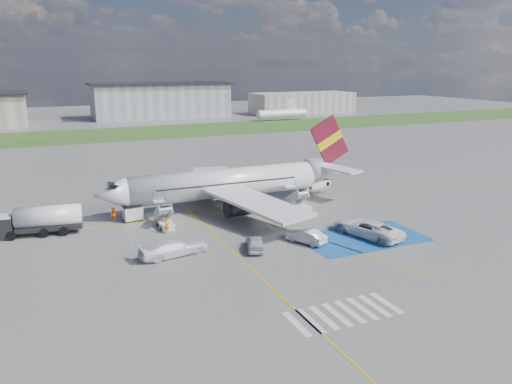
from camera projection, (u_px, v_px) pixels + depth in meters
ground at (268, 239)px, 56.01m from camera, size 400.00×400.00×0.00m
grass_strip at (125, 134)px, 140.19m from camera, size 400.00×30.00×0.01m
taxiway_line_main at (230, 211)px, 66.64m from camera, size 120.00×0.20×0.01m
taxiway_line_cross at (264, 281)px, 45.20m from camera, size 0.20×60.00×0.01m
taxiway_line_diag at (230, 211)px, 66.64m from camera, size 20.71×56.45×0.01m
staging_box at (363, 238)px, 56.37m from camera, size 14.00×8.00×0.01m
crosswalk at (343, 313)px, 39.36m from camera, size 9.00×4.00×0.01m
terminal_centre at (161, 101)px, 181.95m from camera, size 48.00×18.00×12.00m
terminal_east at (302, 103)px, 197.71m from camera, size 40.00×16.00×8.00m
airliner at (234, 182)px, 68.16m from camera, size 36.81×32.95×11.92m
airstairs_fwd at (165, 222)px, 59.86m from camera, size 1.90×5.20×3.60m
airstairs_aft at (301, 205)px, 67.08m from camera, size 1.90×5.20×3.60m
fuel_tanker at (38, 223)px, 57.07m from camera, size 10.03×3.88×3.34m
gpu_cart at (133, 214)px, 62.29m from camera, size 2.43×1.73×1.89m
belt_loader at (316, 184)px, 79.85m from camera, size 5.80×3.18×1.67m
car_silver_a at (255, 243)px, 52.60m from camera, size 3.09×4.78×1.51m
car_silver_b at (306, 236)px, 54.65m from camera, size 3.53×4.86×1.53m
van_white_a at (367, 225)px, 56.73m from camera, size 4.80×7.28×2.51m
van_white_b at (174, 246)px, 50.92m from camera, size 5.82×3.11×2.17m
crew_fwd at (167, 225)px, 57.81m from camera, size 0.80×0.73×1.85m
crew_nose at (114, 215)px, 61.72m from camera, size 1.15×1.11×1.87m
crew_aft at (269, 207)px, 65.56m from camera, size 0.80×0.96×1.54m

